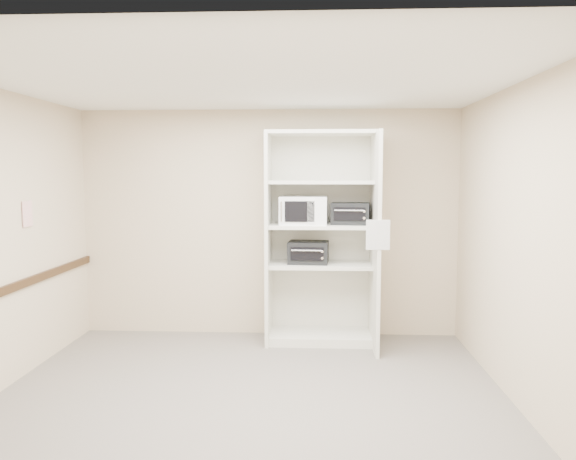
{
  "coord_description": "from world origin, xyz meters",
  "views": [
    {
      "loc": [
        0.56,
        -4.69,
        1.94
      ],
      "look_at": [
        0.27,
        1.25,
        1.35
      ],
      "focal_mm": 35.0,
      "sensor_mm": 36.0,
      "label": 1
    }
  ],
  "objects_px": {
    "toaster_oven_lower": "(308,252)",
    "shelving_unit": "(325,245)",
    "toaster_oven_upper": "(350,213)",
    "microwave": "(304,210)"
  },
  "relations": [
    {
      "from": "toaster_oven_lower",
      "to": "microwave",
      "type": "bearing_deg",
      "value": -159.44
    },
    {
      "from": "shelving_unit",
      "to": "toaster_oven_lower",
      "type": "relative_size",
      "value": 5.37
    },
    {
      "from": "shelving_unit",
      "to": "microwave",
      "type": "xyz_separation_m",
      "value": [
        -0.24,
        -0.03,
        0.4
      ]
    },
    {
      "from": "shelving_unit",
      "to": "toaster_oven_upper",
      "type": "relative_size",
      "value": 5.66
    },
    {
      "from": "toaster_oven_lower",
      "to": "shelving_unit",
      "type": "bearing_deg",
      "value": 8.61
    },
    {
      "from": "microwave",
      "to": "toaster_oven_upper",
      "type": "height_order",
      "value": "microwave"
    },
    {
      "from": "shelving_unit",
      "to": "toaster_oven_upper",
      "type": "xyz_separation_m",
      "value": [
        0.29,
        0.0,
        0.36
      ]
    },
    {
      "from": "microwave",
      "to": "shelving_unit",
      "type": "bearing_deg",
      "value": 9.49
    },
    {
      "from": "shelving_unit",
      "to": "microwave",
      "type": "height_order",
      "value": "shelving_unit"
    },
    {
      "from": "shelving_unit",
      "to": "toaster_oven_upper",
      "type": "height_order",
      "value": "shelving_unit"
    }
  ]
}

